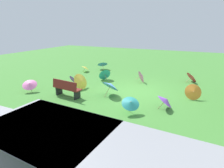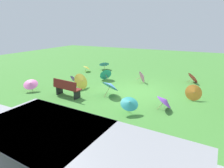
{
  "view_description": "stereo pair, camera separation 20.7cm",
  "coord_description": "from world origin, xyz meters",
  "px_view_note": "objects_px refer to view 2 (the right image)",
  "views": [
    {
      "loc": [
        -3.1,
        9.55,
        3.51
      ],
      "look_at": [
        0.94,
        1.01,
        0.6
      ],
      "focal_mm": 30.24,
      "sensor_mm": 36.0,
      "label": 1
    },
    {
      "loc": [
        -3.28,
        9.46,
        3.51
      ],
      "look_at": [
        0.94,
        1.01,
        0.6
      ],
      "focal_mm": 30.24,
      "sensor_mm": 36.0,
      "label": 2
    }
  ],
  "objects_px": {
    "van_dark": "(71,162)",
    "parasol_purple_0": "(165,101)",
    "parasol_blue_0": "(111,85)",
    "park_bench": "(67,88)",
    "parasol_purple_1": "(74,79)",
    "parasol_yellow_0": "(82,81)",
    "parasol_orange_0": "(194,92)",
    "parasol_pink_0": "(143,77)",
    "parasol_teal_1": "(129,103)",
    "parasol_yellow_1": "(87,67)",
    "parasol_pink_1": "(31,84)",
    "parasol_blue_1": "(104,64)",
    "parasol_teal_0": "(105,74)",
    "parasol_red_0": "(194,77)"
  },
  "relations": [
    {
      "from": "van_dark",
      "to": "parasol_blue_1",
      "type": "relative_size",
      "value": 4.2
    },
    {
      "from": "parasol_red_0",
      "to": "parasol_blue_0",
      "type": "relative_size",
      "value": 0.86
    },
    {
      "from": "parasol_yellow_0",
      "to": "parasol_blue_1",
      "type": "height_order",
      "value": "parasol_yellow_0"
    },
    {
      "from": "parasol_orange_0",
      "to": "parasol_blue_1",
      "type": "distance_m",
      "value": 8.33
    },
    {
      "from": "parasol_teal_0",
      "to": "parasol_pink_1",
      "type": "xyz_separation_m",
      "value": [
        2.56,
        3.99,
        0.05
      ]
    },
    {
      "from": "parasol_teal_0",
      "to": "parasol_yellow_1",
      "type": "bearing_deg",
      "value": -30.54
    },
    {
      "from": "parasol_yellow_1",
      "to": "parasol_blue_1",
      "type": "distance_m",
      "value": 1.57
    },
    {
      "from": "parasol_purple_0",
      "to": "parasol_blue_0",
      "type": "bearing_deg",
      "value": -9.76
    },
    {
      "from": "parasol_yellow_1",
      "to": "parasol_blue_0",
      "type": "relative_size",
      "value": 0.74
    },
    {
      "from": "parasol_orange_0",
      "to": "parasol_purple_0",
      "type": "xyz_separation_m",
      "value": [
        1.03,
        1.76,
        0.01
      ]
    },
    {
      "from": "van_dark",
      "to": "parasol_pink_1",
      "type": "xyz_separation_m",
      "value": [
        6.39,
        -4.49,
        -0.46
      ]
    },
    {
      "from": "parasol_yellow_1",
      "to": "parasol_teal_1",
      "type": "distance_m",
      "value": 8.12
    },
    {
      "from": "parasol_blue_1",
      "to": "van_dark",
      "type": "bearing_deg",
      "value": 115.85
    },
    {
      "from": "parasol_yellow_0",
      "to": "parasol_teal_1",
      "type": "distance_m",
      "value": 4.18
    },
    {
      "from": "parasol_orange_0",
      "to": "parasol_pink_0",
      "type": "relative_size",
      "value": 1.07
    },
    {
      "from": "park_bench",
      "to": "parasol_orange_0",
      "type": "distance_m",
      "value": 6.38
    },
    {
      "from": "parasol_yellow_0",
      "to": "parasol_purple_0",
      "type": "distance_m",
      "value": 5.01
    },
    {
      "from": "van_dark",
      "to": "parasol_purple_1",
      "type": "distance_m",
      "value": 8.67
    },
    {
      "from": "parasol_teal_0",
      "to": "parasol_red_0",
      "type": "distance_m",
      "value": 5.76
    },
    {
      "from": "parasol_teal_1",
      "to": "parasol_orange_0",
      "type": "xyz_separation_m",
      "value": [
        -2.26,
        -2.87,
        -0.1
      ]
    },
    {
      "from": "van_dark",
      "to": "parasol_purple_1",
      "type": "relative_size",
      "value": 6.78
    },
    {
      "from": "park_bench",
      "to": "parasol_pink_0",
      "type": "height_order",
      "value": "park_bench"
    },
    {
      "from": "parasol_orange_0",
      "to": "parasol_pink_1",
      "type": "distance_m",
      "value": 8.65
    },
    {
      "from": "parasol_orange_0",
      "to": "parasol_blue_0",
      "type": "distance_m",
      "value": 4.15
    },
    {
      "from": "van_dark",
      "to": "parasol_yellow_0",
      "type": "distance_m",
      "value": 7.46
    },
    {
      "from": "parasol_pink_1",
      "to": "parasol_blue_1",
      "type": "xyz_separation_m",
      "value": [
        -0.96,
        -6.74,
        0.04
      ]
    },
    {
      "from": "van_dark",
      "to": "parasol_orange_0",
      "type": "bearing_deg",
      "value": -104.37
    },
    {
      "from": "parasol_teal_0",
      "to": "parasol_pink_0",
      "type": "height_order",
      "value": "parasol_teal_0"
    },
    {
      "from": "park_bench",
      "to": "parasol_blue_1",
      "type": "height_order",
      "value": "park_bench"
    },
    {
      "from": "parasol_teal_0",
      "to": "parasol_purple_0",
      "type": "xyz_separation_m",
      "value": [
        -4.64,
        3.07,
        -0.0
      ]
    },
    {
      "from": "parasol_blue_0",
      "to": "parasol_purple_0",
      "type": "relative_size",
      "value": 1.22
    },
    {
      "from": "van_dark",
      "to": "parasol_purple_0",
      "type": "bearing_deg",
      "value": -98.45
    },
    {
      "from": "park_bench",
      "to": "parasol_yellow_0",
      "type": "relative_size",
      "value": 1.6
    },
    {
      "from": "parasol_teal_1",
      "to": "parasol_pink_0",
      "type": "xyz_separation_m",
      "value": [
        0.91,
        -4.68,
        -0.1
      ]
    },
    {
      "from": "parasol_yellow_0",
      "to": "parasol_orange_0",
      "type": "height_order",
      "value": "parasol_yellow_0"
    },
    {
      "from": "park_bench",
      "to": "parasol_pink_0",
      "type": "relative_size",
      "value": 1.93
    },
    {
      "from": "parasol_pink_0",
      "to": "parasol_blue_1",
      "type": "bearing_deg",
      "value": -28.87
    },
    {
      "from": "parasol_teal_0",
      "to": "parasol_pink_1",
      "type": "relative_size",
      "value": 0.89
    },
    {
      "from": "parasol_blue_0",
      "to": "park_bench",
      "type": "bearing_deg",
      "value": 30.79
    },
    {
      "from": "parasol_purple_1",
      "to": "van_dark",
      "type": "bearing_deg",
      "value": 127.14
    },
    {
      "from": "parasol_teal_1",
      "to": "parasol_yellow_0",
      "type": "bearing_deg",
      "value": -27.09
    },
    {
      "from": "parasol_yellow_0",
      "to": "parasol_blue_1",
      "type": "bearing_deg",
      "value": -75.61
    },
    {
      "from": "parasol_teal_0",
      "to": "parasol_purple_1",
      "type": "bearing_deg",
      "value": 48.76
    },
    {
      "from": "parasol_yellow_1",
      "to": "parasol_pink_1",
      "type": "height_order",
      "value": "parasol_pink_1"
    },
    {
      "from": "parasol_teal_0",
      "to": "parasol_purple_1",
      "type": "distance_m",
      "value": 2.1
    },
    {
      "from": "parasol_teal_0",
      "to": "parasol_blue_1",
      "type": "height_order",
      "value": "parasol_teal_0"
    },
    {
      "from": "parasol_pink_1",
      "to": "parasol_purple_1",
      "type": "height_order",
      "value": "parasol_pink_1"
    },
    {
      "from": "parasol_pink_0",
      "to": "parasol_yellow_1",
      "type": "bearing_deg",
      "value": -10.87
    },
    {
      "from": "parasol_pink_1",
      "to": "parasol_orange_0",
      "type": "bearing_deg",
      "value": -162.02
    },
    {
      "from": "parasol_pink_0",
      "to": "parasol_teal_0",
      "type": "bearing_deg",
      "value": 11.17
    }
  ]
}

